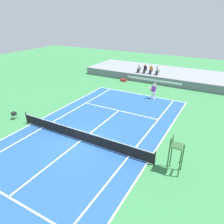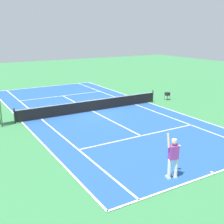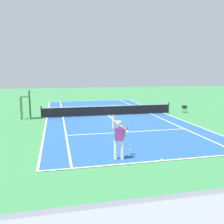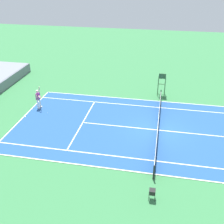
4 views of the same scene
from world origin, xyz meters
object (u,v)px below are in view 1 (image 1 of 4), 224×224
(tennis_player, at_px, (154,91))
(spectator_seated_2, at_px, (151,70))
(spectator_seated_0, at_px, (139,68))
(umpire_chair, at_px, (175,151))
(ball_hopper, at_px, (14,114))
(equipment_bag, at_px, (123,80))
(spectator_seated_3, at_px, (157,71))
(tennis_ball, at_px, (142,101))
(spectator_seated_1, at_px, (145,69))

(tennis_player, bearing_deg, spectator_seated_2, 112.91)
(spectator_seated_0, distance_m, umpire_chair, 20.33)
(tennis_player, relative_size, umpire_chair, 0.85)
(spectator_seated_2, distance_m, ball_hopper, 19.10)
(spectator_seated_0, bearing_deg, equipment_bag, -127.95)
(tennis_player, bearing_deg, spectator_seated_3, 105.56)
(tennis_player, height_order, umpire_chair, umpire_chair)
(tennis_player, xyz_separation_m, tennis_ball, (-0.89, -1.18, -0.96))
(tennis_ball, height_order, equipment_bag, equipment_bag)
(tennis_ball, bearing_deg, ball_hopper, -130.66)
(equipment_bag, xyz_separation_m, ball_hopper, (-3.41, -15.85, 0.41))
(spectator_seated_2, height_order, spectator_seated_3, same)
(spectator_seated_1, bearing_deg, ball_hopper, -108.24)
(umpire_chair, distance_m, ball_hopper, 14.81)
(spectator_seated_1, xyz_separation_m, equipment_bag, (-2.46, -1.97, -1.52))
(spectator_seated_1, relative_size, spectator_seated_2, 1.00)
(spectator_seated_0, bearing_deg, ball_hopper, -105.53)
(spectator_seated_1, height_order, umpire_chair, umpire_chair)
(umpire_chair, height_order, ball_hopper, umpire_chair)
(tennis_player, distance_m, ball_hopper, 14.77)
(spectator_seated_2, bearing_deg, umpire_chair, -65.80)
(ball_hopper, bearing_deg, tennis_player, 49.69)
(spectator_seated_3, bearing_deg, equipment_bag, -155.41)
(spectator_seated_3, bearing_deg, spectator_seated_2, 180.00)
(tennis_player, bearing_deg, spectator_seated_0, 125.00)
(spectator_seated_3, height_order, umpire_chair, umpire_chair)
(spectator_seated_2, relative_size, ball_hopper, 1.81)
(spectator_seated_0, xyz_separation_m, equipment_bag, (-1.54, -1.97, -1.52))
(tennis_player, bearing_deg, spectator_seated_1, 119.24)
(spectator_seated_0, relative_size, spectator_seated_3, 1.00)
(equipment_bag, bearing_deg, tennis_player, -36.83)
(spectator_seated_1, distance_m, umpire_chair, 19.91)
(tennis_player, distance_m, tennis_ball, 1.76)
(spectator_seated_0, height_order, equipment_bag, spectator_seated_0)
(spectator_seated_1, relative_size, tennis_player, 0.61)
(spectator_seated_0, xyz_separation_m, spectator_seated_3, (2.77, 0.00, 0.00))
(spectator_seated_3, distance_m, tennis_player, 6.85)
(spectator_seated_2, height_order, ball_hopper, spectator_seated_2)
(spectator_seated_0, bearing_deg, umpire_chair, -61.12)
(spectator_seated_0, relative_size, ball_hopper, 1.81)
(spectator_seated_1, height_order, spectator_seated_3, same)
(spectator_seated_0, height_order, spectator_seated_3, same)
(spectator_seated_3, distance_m, equipment_bag, 4.97)
(spectator_seated_1, distance_m, tennis_ball, 8.39)
(equipment_bag, relative_size, ball_hopper, 1.31)
(spectator_seated_1, distance_m, ball_hopper, 18.80)
(spectator_seated_3, bearing_deg, spectator_seated_0, 180.00)
(tennis_ball, bearing_deg, spectator_seated_1, 109.78)
(spectator_seated_3, distance_m, umpire_chair, 19.15)
(spectator_seated_1, xyz_separation_m, tennis_ball, (2.78, -7.74, -1.65))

